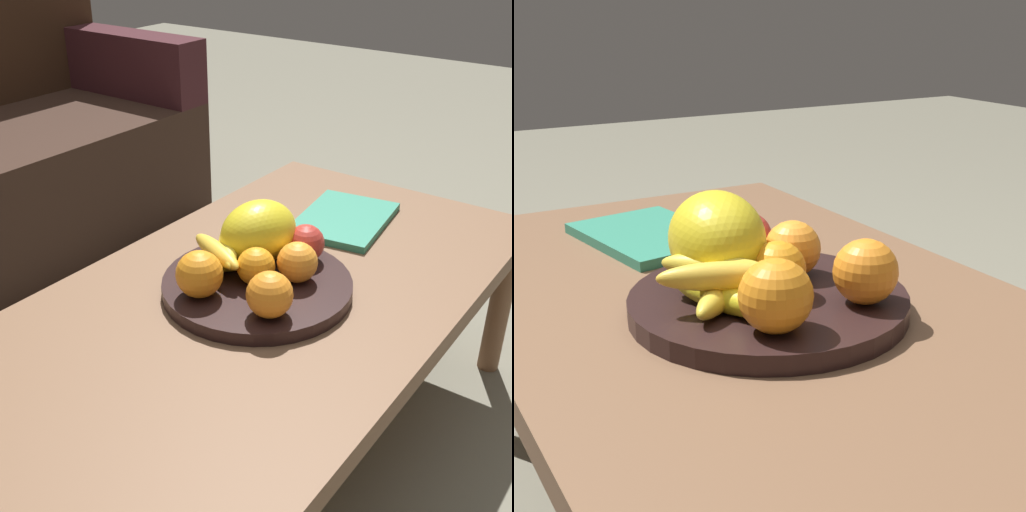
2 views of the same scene
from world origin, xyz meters
TOP-DOWN VIEW (x-y plane):
  - ground_plane at (0.00, 0.00)m, footprint 8.00×8.00m
  - coffee_table at (0.00, 0.00)m, footprint 1.23×0.66m
  - fruit_bowl at (-0.00, 0.01)m, footprint 0.35×0.35m
  - melon_large_front at (0.06, 0.05)m, footprint 0.18×0.15m
  - orange_front at (0.04, -0.05)m, footprint 0.07×0.07m
  - orange_left at (-0.10, 0.06)m, footprint 0.08×0.08m
  - orange_right at (-0.01, -0.00)m, footprint 0.07×0.07m
  - orange_back at (-0.08, -0.08)m, footprint 0.08×0.08m
  - apple_front at (0.11, -0.02)m, footprint 0.07×0.07m
  - banana_bunch at (-0.01, 0.08)m, footprint 0.16×0.15m
  - magazine at (0.35, 0.02)m, footprint 0.27×0.22m

SIDE VIEW (x-z plane):
  - ground_plane at x=0.00m, z-range 0.00..0.00m
  - coffee_table at x=0.00m, z-range 0.16..0.55m
  - magazine at x=0.35m, z-range 0.40..0.41m
  - fruit_bowl at x=0.00m, z-range 0.40..0.42m
  - banana_bunch at x=-0.01m, z-range 0.42..0.48m
  - orange_right at x=-0.01m, z-range 0.42..0.49m
  - apple_front at x=0.11m, z-range 0.42..0.49m
  - orange_front at x=0.04m, z-range 0.42..0.50m
  - orange_back at x=-0.08m, z-range 0.42..0.50m
  - orange_left at x=-0.10m, z-range 0.42..0.50m
  - melon_large_front at x=0.06m, z-range 0.42..0.54m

